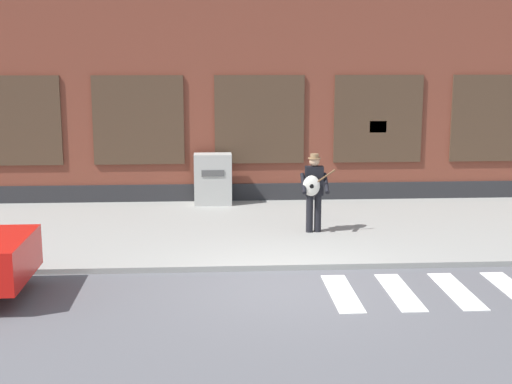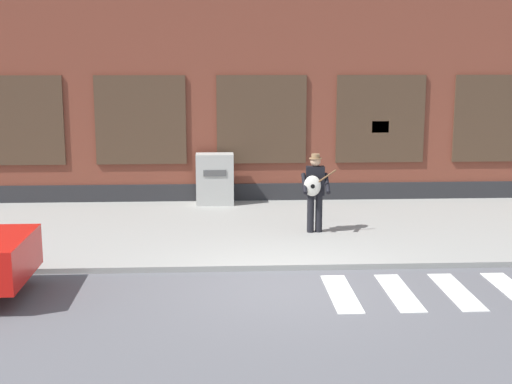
% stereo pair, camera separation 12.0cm
% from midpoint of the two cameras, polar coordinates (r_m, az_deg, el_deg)
% --- Properties ---
extents(ground_plane, '(160.00, 160.00, 0.00)m').
position_cam_midpoint_polar(ground_plane, '(12.13, 2.61, -7.57)').
color(ground_plane, '#56565B').
extents(sidewalk, '(28.00, 5.91, 0.10)m').
position_cam_midpoint_polar(sidewalk, '(15.79, 1.28, -2.98)').
color(sidewalk, gray).
rests_on(sidewalk, ground).
extents(building_backdrop, '(28.00, 4.06, 7.50)m').
position_cam_midpoint_polar(building_backdrop, '(20.27, 0.28, 10.63)').
color(building_backdrop, brown).
rests_on(building_backdrop, ground).
extents(crosswalk, '(5.20, 1.90, 0.01)m').
position_cam_midpoint_polar(crosswalk, '(12.49, 18.09, -7.53)').
color(crosswalk, silver).
rests_on(crosswalk, ground).
extents(busker, '(0.70, 0.51, 1.69)m').
position_cam_midpoint_polar(busker, '(15.15, 4.95, 0.28)').
color(busker, black).
rests_on(busker, sidewalk).
extents(utility_box, '(0.95, 0.53, 1.30)m').
position_cam_midpoint_polar(utility_box, '(18.06, -3.12, 1.04)').
color(utility_box, '#ADADA8').
rests_on(utility_box, sidewalk).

